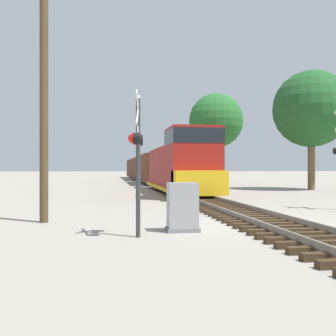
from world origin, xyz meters
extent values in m
plane|color=gray|center=(0.00, 0.00, 0.00)|extent=(400.00, 400.00, 0.00)
cube|color=#382819|center=(0.00, -3.90, 0.08)|extent=(2.60, 0.22, 0.16)
cube|color=#382819|center=(0.00, -3.30, 0.08)|extent=(2.60, 0.22, 0.16)
cube|color=#382819|center=(0.00, -2.70, 0.08)|extent=(2.60, 0.22, 0.16)
cube|color=#382819|center=(0.00, -2.10, 0.08)|extent=(2.60, 0.22, 0.16)
cube|color=#382819|center=(0.00, -1.50, 0.08)|extent=(2.60, 0.22, 0.16)
cube|color=#382819|center=(0.00, -0.90, 0.08)|extent=(2.60, 0.22, 0.16)
cube|color=#382819|center=(0.00, -0.30, 0.08)|extent=(2.60, 0.22, 0.16)
cube|color=#382819|center=(0.00, 0.30, 0.08)|extent=(2.60, 0.22, 0.16)
cube|color=#382819|center=(0.00, 0.90, 0.08)|extent=(2.60, 0.22, 0.16)
cube|color=#382819|center=(0.00, 1.50, 0.08)|extent=(2.60, 0.22, 0.16)
cube|color=#382819|center=(0.00, 2.10, 0.08)|extent=(2.60, 0.22, 0.16)
cube|color=#382819|center=(0.00, 2.70, 0.08)|extent=(2.60, 0.22, 0.16)
cube|color=#382819|center=(0.00, 3.30, 0.08)|extent=(2.60, 0.22, 0.16)
cube|color=#382819|center=(0.00, 3.90, 0.08)|extent=(2.60, 0.22, 0.16)
cube|color=#382819|center=(0.00, 4.50, 0.08)|extent=(2.60, 0.22, 0.16)
cube|color=#382819|center=(0.00, 5.10, 0.08)|extent=(2.60, 0.22, 0.16)
cube|color=#382819|center=(0.00, 5.70, 0.08)|extent=(2.60, 0.22, 0.16)
cube|color=#382819|center=(0.00, 6.30, 0.08)|extent=(2.60, 0.22, 0.16)
cube|color=#382819|center=(0.00, 6.90, 0.08)|extent=(2.60, 0.22, 0.16)
cube|color=#382819|center=(0.00, 7.50, 0.08)|extent=(2.60, 0.22, 0.16)
cube|color=#382819|center=(0.00, 8.10, 0.08)|extent=(2.60, 0.22, 0.16)
cube|color=#382819|center=(0.00, 8.70, 0.08)|extent=(2.60, 0.22, 0.16)
cube|color=#382819|center=(0.00, 9.30, 0.08)|extent=(2.60, 0.22, 0.16)
cube|color=#382819|center=(0.00, 9.90, 0.08)|extent=(2.60, 0.22, 0.16)
cube|color=#382819|center=(0.00, 10.50, 0.08)|extent=(2.60, 0.22, 0.16)
cube|color=#382819|center=(0.00, 11.10, 0.08)|extent=(2.60, 0.22, 0.16)
cube|color=#382819|center=(0.00, 11.70, 0.08)|extent=(2.60, 0.22, 0.16)
cube|color=#382819|center=(0.00, 12.30, 0.08)|extent=(2.60, 0.22, 0.16)
cube|color=#382819|center=(0.00, 12.90, 0.08)|extent=(2.60, 0.22, 0.16)
cube|color=#382819|center=(0.00, 13.50, 0.08)|extent=(2.60, 0.22, 0.16)
cube|color=#382819|center=(0.00, 14.10, 0.08)|extent=(2.60, 0.22, 0.16)
cube|color=#382819|center=(0.00, 14.70, 0.08)|extent=(2.60, 0.22, 0.16)
cube|color=#382819|center=(0.00, 15.30, 0.08)|extent=(2.60, 0.22, 0.16)
cube|color=#382819|center=(0.00, 15.90, 0.08)|extent=(2.60, 0.22, 0.16)
cube|color=#382819|center=(0.00, 16.50, 0.08)|extent=(2.60, 0.22, 0.16)
cube|color=#382819|center=(0.00, 17.10, 0.08)|extent=(2.60, 0.22, 0.16)
cube|color=#382819|center=(0.00, 17.70, 0.08)|extent=(2.60, 0.22, 0.16)
cube|color=#382819|center=(0.00, 18.30, 0.08)|extent=(2.60, 0.22, 0.16)
cube|color=#382819|center=(0.00, 18.90, 0.08)|extent=(2.60, 0.22, 0.16)
cube|color=#382819|center=(0.00, 19.50, 0.08)|extent=(2.60, 0.22, 0.16)
cube|color=slate|center=(-0.72, 0.00, 0.23)|extent=(0.07, 160.00, 0.15)
cube|color=slate|center=(0.72, 0.00, 0.23)|extent=(0.07, 160.00, 0.15)
cube|color=maroon|center=(0.00, 18.83, 1.86)|extent=(2.51, 11.27, 3.10)
cube|color=maroon|center=(0.00, 10.94, 2.29)|extent=(2.95, 3.54, 3.97)
cube|color=black|center=(0.00, 10.94, 3.69)|extent=(2.98, 3.58, 0.87)
cube|color=gold|center=(0.00, 9.17, 1.00)|extent=(2.95, 1.61, 1.39)
cube|color=gold|center=(0.00, 16.41, 0.43)|extent=(3.01, 15.77, 0.24)
cube|color=black|center=(0.00, 11.18, 0.50)|extent=(1.58, 2.20, 1.00)
cube|color=black|center=(0.00, 21.64, 0.50)|extent=(1.58, 2.20, 1.00)
cube|color=#4C2819|center=(0.00, 32.49, 1.83)|extent=(2.81, 12.41, 3.04)
cube|color=black|center=(0.00, 28.46, 0.45)|extent=(1.58, 2.20, 0.90)
cube|color=black|center=(0.00, 36.52, 0.45)|extent=(1.58, 2.20, 0.90)
cube|color=#4C2819|center=(0.00, 46.73, 1.83)|extent=(2.81, 12.41, 3.04)
cube|color=black|center=(0.00, 42.69, 0.45)|extent=(1.58, 2.20, 0.90)
cube|color=black|center=(0.00, 50.76, 0.45)|extent=(1.58, 2.20, 0.90)
cube|color=#4C2819|center=(0.00, 60.96, 1.83)|extent=(2.81, 12.41, 3.04)
cube|color=black|center=(0.00, 56.93, 0.45)|extent=(1.58, 2.20, 0.90)
cube|color=black|center=(0.00, 65.00, 0.45)|extent=(1.58, 2.20, 0.90)
cylinder|color=#333333|center=(-4.27, -1.92, 1.85)|extent=(0.12, 0.12, 3.69)
cube|color=white|center=(-4.27, -1.92, 3.39)|extent=(0.18, 0.92, 0.93)
cube|color=white|center=(-4.27, -1.92, 3.39)|extent=(0.18, 0.92, 0.93)
cube|color=black|center=(-4.27, -1.92, 2.60)|extent=(0.20, 0.86, 0.06)
cylinder|color=black|center=(-4.21, -1.57, 2.60)|extent=(0.23, 0.32, 0.30)
sphere|color=red|center=(-4.31, -1.55, 2.60)|extent=(0.26, 0.26, 0.26)
cylinder|color=black|center=(-4.33, -2.26, 2.60)|extent=(0.23, 0.32, 0.30)
sphere|color=red|center=(-4.42, -2.24, 2.60)|extent=(0.26, 0.26, 0.26)
cube|color=white|center=(-4.27, -1.92, 2.84)|extent=(0.08, 0.32, 0.20)
cylinder|color=black|center=(5.08, 3.96, 2.60)|extent=(0.21, 0.32, 0.30)
cube|color=slate|center=(-2.93, -1.16, 0.06)|extent=(0.94, 0.63, 0.12)
cube|color=#939399|center=(-2.93, -1.16, 0.77)|extent=(0.85, 0.57, 1.30)
cylinder|color=#4C3A23|center=(-7.21, 1.39, 4.55)|extent=(0.29, 0.29, 9.11)
cylinder|color=brown|center=(11.79, 18.38, 2.44)|extent=(0.59, 0.59, 4.88)
sphere|color=#1E5123|center=(11.79, 18.38, 6.81)|extent=(6.41, 6.41, 6.41)
cylinder|color=brown|center=(6.79, 29.98, 2.65)|extent=(0.37, 0.37, 5.30)
sphere|color=#236028|center=(6.79, 29.98, 7.11)|extent=(6.02, 6.02, 6.02)
camera|label=1|loc=(-5.05, -12.34, 1.84)|focal=42.00mm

